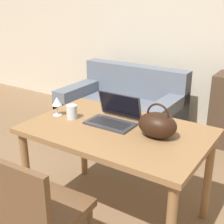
% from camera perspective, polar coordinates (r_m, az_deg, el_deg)
% --- Properties ---
extents(wall_back, '(10.00, 0.06, 2.70)m').
position_cam_1_polar(wall_back, '(4.01, 18.07, 15.16)').
color(wall_back, beige).
rests_on(wall_back, ground_plane).
extents(dining_table, '(1.32, 0.84, 0.76)m').
position_cam_1_polar(dining_table, '(2.30, 0.83, -5.15)').
color(dining_table, olive).
rests_on(dining_table, ground_plane).
extents(chair, '(0.46, 0.46, 0.86)m').
position_cam_1_polar(chair, '(1.96, -13.28, -17.04)').
color(chair, brown).
rests_on(chair, ground_plane).
extents(couch, '(1.44, 0.91, 0.82)m').
position_cam_1_polar(couch, '(3.95, 1.97, 0.06)').
color(couch, slate).
rests_on(couch, ground_plane).
extents(laptop, '(0.36, 0.27, 0.21)m').
position_cam_1_polar(laptop, '(2.35, 0.49, -0.53)').
color(laptop, '#38383D').
rests_on(laptop, dining_table).
extents(drinking_glass, '(0.08, 0.08, 0.11)m').
position_cam_1_polar(drinking_glass, '(2.44, -7.35, 0.03)').
color(drinking_glass, silver).
rests_on(drinking_glass, dining_table).
extents(wine_glass, '(0.08, 0.08, 0.15)m').
position_cam_1_polar(wine_glass, '(2.51, -10.04, 1.78)').
color(wine_glass, silver).
rests_on(wine_glass, dining_table).
extents(handbag, '(0.27, 0.20, 0.24)m').
position_cam_1_polar(handbag, '(2.12, 8.29, -2.31)').
color(handbag, black).
rests_on(handbag, dining_table).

